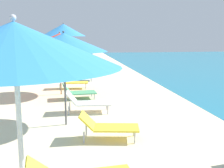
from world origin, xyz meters
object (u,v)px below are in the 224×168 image
at_px(lounger_third_inland, 108,126).
at_px(lounger_farthest_inland, 78,76).
at_px(lounger_third_shoreside, 87,102).
at_px(umbrella_second, 15,45).
at_px(lounger_fourth_inland, 78,92).
at_px(umbrella_third, 64,42).
at_px(umbrella_fourth, 60,40).
at_px(person_walking_mid, 90,54).
at_px(lounger_fourth_shoreside, 72,81).
at_px(umbrella_farthest, 63,30).
at_px(lounger_farthest_shoreside, 77,70).
at_px(person_walking_near, 10,62).

xyz_separation_m(lounger_third_inland, lounger_farthest_inland, (-0.50, 8.50, -0.06)).
bearing_deg(lounger_farthest_inland, lounger_third_shoreside, -86.49).
bearing_deg(umbrella_second, lounger_fourth_inland, 84.61).
relative_size(umbrella_third, umbrella_fourth, 0.99).
distance_m(umbrella_second, umbrella_fourth, 8.65).
bearing_deg(lounger_third_inland, person_walking_mid, 97.00).
height_order(lounger_fourth_shoreside, lounger_farthest_inland, lounger_fourth_shoreside).
xyz_separation_m(umbrella_second, umbrella_farthest, (0.10, 13.05, 0.37)).
bearing_deg(lounger_farthest_shoreside, umbrella_fourth, -88.42).
height_order(umbrella_fourth, lounger_fourth_inland, umbrella_fourth).
bearing_deg(lounger_third_inland, lounger_third_shoreside, 107.81).
bearing_deg(umbrella_fourth, lounger_fourth_shoreside, 68.80).
relative_size(lounger_fourth_shoreside, lounger_farthest_shoreside, 1.01).
bearing_deg(lounger_fourth_shoreside, lounger_third_shoreside, -79.04).
xyz_separation_m(umbrella_second, umbrella_third, (0.32, 4.67, -0.09)).
xyz_separation_m(lounger_third_shoreside, lounger_third_inland, (0.35, -2.37, -0.01)).
distance_m(umbrella_farthest, lounger_farthest_shoreside, 2.80).
distance_m(umbrella_second, lounger_farthest_inland, 12.12).
height_order(lounger_third_shoreside, lounger_third_inland, lounger_third_shoreside).
bearing_deg(person_walking_near, lounger_third_shoreside, 126.64).
height_order(lounger_farthest_shoreside, person_walking_near, person_walking_near).
bearing_deg(lounger_third_inland, person_walking_near, 123.81).
distance_m(umbrella_fourth, umbrella_farthest, 4.42).
height_order(lounger_farthest_shoreside, person_walking_mid, person_walking_mid).
bearing_deg(lounger_fourth_shoreside, umbrella_second, -88.25).
distance_m(umbrella_third, lounger_fourth_shoreside, 5.49).
xyz_separation_m(umbrella_farthest, person_walking_mid, (1.88, 6.09, -1.76)).
bearing_deg(lounger_fourth_inland, lounger_farthest_shoreside, 84.15).
xyz_separation_m(lounger_farthest_shoreside, lounger_farthest_inland, (-0.00, -2.37, -0.01)).
bearing_deg(umbrella_second, lounger_fourth_shoreside, 87.05).
relative_size(lounger_third_shoreside, lounger_fourth_inland, 1.09).
distance_m(lounger_third_shoreside, lounger_third_inland, 2.39).
bearing_deg(lounger_farthest_shoreside, lounger_third_shoreside, -79.86).
distance_m(lounger_fourth_inland, lounger_farthest_inland, 4.19).
relative_size(umbrella_second, lounger_fourth_inland, 1.98).
bearing_deg(person_walking_mid, lounger_fourth_inland, 106.88).
distance_m(lounger_third_inland, umbrella_fourth, 5.69).
relative_size(lounger_third_shoreside, umbrella_farthest, 0.46).
height_order(lounger_third_shoreside, person_walking_mid, person_walking_mid).
distance_m(umbrella_third, lounger_farthest_inland, 7.53).
relative_size(umbrella_second, lounger_third_shoreside, 1.83).
xyz_separation_m(lounger_third_inland, lounger_fourth_inland, (-0.57, 4.31, -0.05)).
bearing_deg(person_walking_near, umbrella_third, 118.58).
relative_size(umbrella_fourth, lounger_farthest_shoreside, 1.85).
bearing_deg(lounger_fourth_shoreside, person_walking_near, 149.45).
bearing_deg(umbrella_third, lounger_farthest_inland, 86.23).
bearing_deg(umbrella_farthest, umbrella_third, -88.50).
xyz_separation_m(umbrella_fourth, person_walking_near, (-2.64, 3.36, -1.17)).
relative_size(umbrella_third, lounger_fourth_shoreside, 1.81).
bearing_deg(lounger_third_shoreside, person_walking_mid, 89.14).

